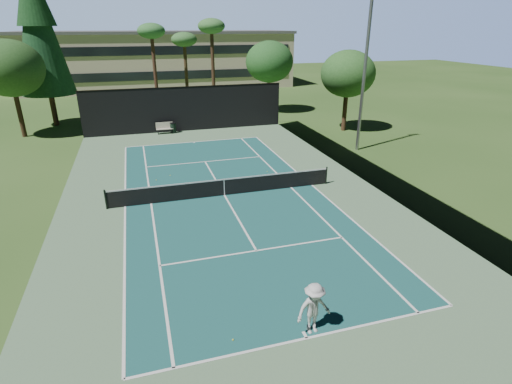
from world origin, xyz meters
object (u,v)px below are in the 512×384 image
Objects in this scene: tennis_ball_c at (267,172)px; tennis_ball_d at (156,180)px; trash_bin at (173,128)px; tennis_ball_b at (170,175)px; tennis_ball_a at (233,340)px; player at (314,309)px; park_bench at (165,128)px; tennis_net at (224,187)px.

tennis_ball_d is (-7.21, 0.48, 0.00)m from tennis_ball_c.
trash_bin is at bearing 79.06° from tennis_ball_d.
tennis_ball_b is at bearing -96.99° from trash_bin.
tennis_ball_a is 1.00× the size of tennis_ball_c.
tennis_ball_c is 0.06× the size of trash_bin.
tennis_ball_a is 15.53m from tennis_ball_b.
player reaches higher than tennis_ball_b.
player is 27.92× the size of tennis_ball_d.
tennis_ball_b is at bearing 169.92° from tennis_ball_c.
tennis_ball_d is (-0.92, -0.64, 0.00)m from tennis_ball_b.
park_bench is (0.62, 11.30, 0.52)m from tennis_ball_b.
tennis_net is 5.03m from tennis_ball_b.
trash_bin is at bearing 83.01° from tennis_ball_b.
tennis_ball_a is 26.82m from park_bench.
tennis_ball_d reaches higher than tennis_ball_a.
tennis_net reaches higher than tennis_ball_a.
tennis_ball_c is 0.93× the size of tennis_ball_d.
trash_bin reaches higher than tennis_ball_c.
tennis_ball_b is 6.39m from tennis_ball_c.
tennis_ball_c is at bearing -68.43° from trash_bin.
tennis_ball_b is (-2.98, 15.85, -0.86)m from player.
park_bench is at bearing 89.65° from tennis_ball_a.
park_bench reaches higher than trash_bin.
player is at bearing -102.67° from tennis_ball_c.
tennis_ball_b is at bearing -93.13° from park_bench.
tennis_net is 214.51× the size of tennis_ball_a.
player is 27.26m from park_bench.
player reaches higher than trash_bin.
tennis_ball_b is 0.04× the size of park_bench.
tennis_ball_c is 7.23m from tennis_ball_d.
tennis_net reaches higher than tennis_ball_c.
tennis_ball_d reaches higher than tennis_ball_b.
tennis_net is at bearing 78.83° from tennis_ball_a.
player is 15.13m from tennis_ball_c.
tennis_ball_d is 12.16m from trash_bin.
park_bench is at bearing 114.57° from tennis_ball_c.
trash_bin is at bearing 88.01° from tennis_ball_a.
park_bench reaches higher than tennis_ball_d.
tennis_ball_d is at bearing 95.27° from tennis_ball_a.
tennis_net is 8.60× the size of park_bench.
tennis_ball_c is at bearing 71.31° from player.
park_bench is 0.77m from trash_bin.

